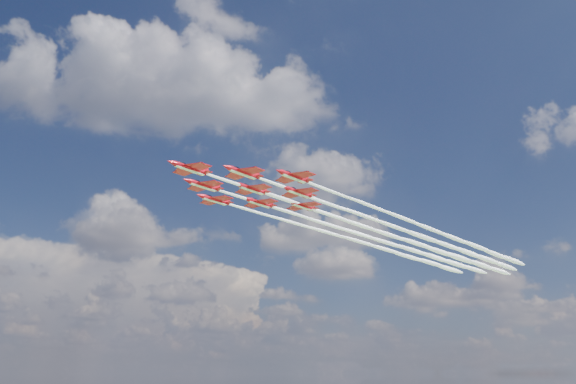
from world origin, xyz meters
TOP-DOWN VIEW (x-y plane):
  - jet_lead at (32.47, 28.29)m, footprint 105.34×101.27m
  - jet_row2_port at (45.18, 30.22)m, footprint 105.34×101.27m
  - jet_row2_starb at (34.91, 40.91)m, footprint 105.34×101.27m
  - jet_row3_port at (57.88, 32.15)m, footprint 105.34×101.27m
  - jet_row3_centre at (47.62, 42.84)m, footprint 105.34×101.27m
  - jet_row3_starb at (37.35, 53.52)m, footprint 105.34×101.27m
  - jet_row4_port at (60.33, 44.77)m, footprint 105.34×101.27m
  - jet_row4_starb at (50.06, 55.46)m, footprint 105.34×101.27m
  - jet_tail at (62.77, 57.39)m, footprint 105.34×101.27m

SIDE VIEW (x-z plane):
  - jet_lead at x=32.47m, z-range 80.16..83.22m
  - jet_row2_port at x=45.18m, z-range 80.16..83.22m
  - jet_row2_starb at x=34.91m, z-range 80.16..83.22m
  - jet_row3_port at x=57.88m, z-range 80.16..83.22m
  - jet_row3_centre at x=47.62m, z-range 80.16..83.22m
  - jet_row3_starb at x=37.35m, z-range 80.16..83.22m
  - jet_row4_port at x=60.33m, z-range 80.16..83.22m
  - jet_row4_starb at x=50.06m, z-range 80.16..83.22m
  - jet_tail at x=62.77m, z-range 80.16..83.22m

